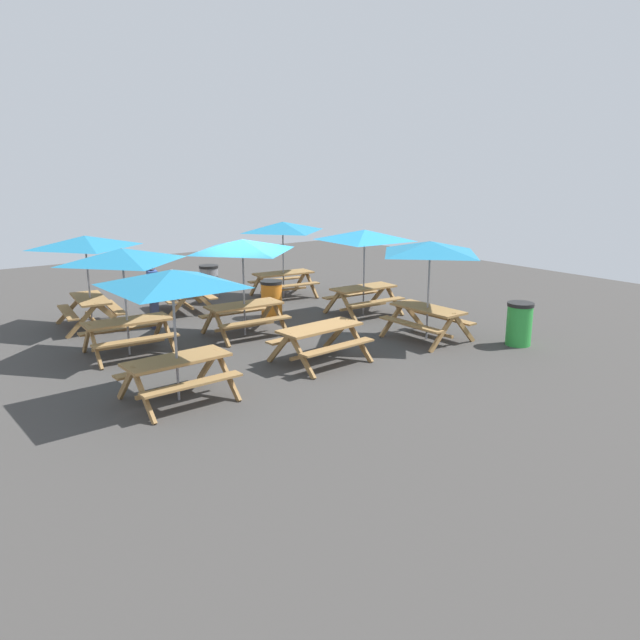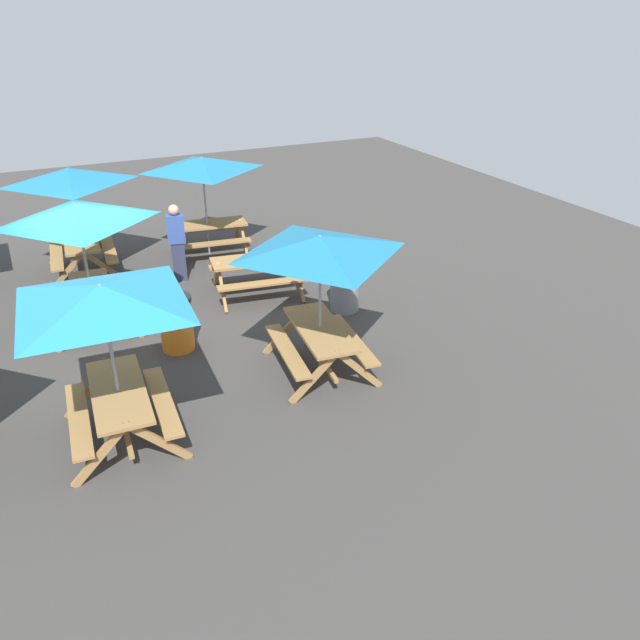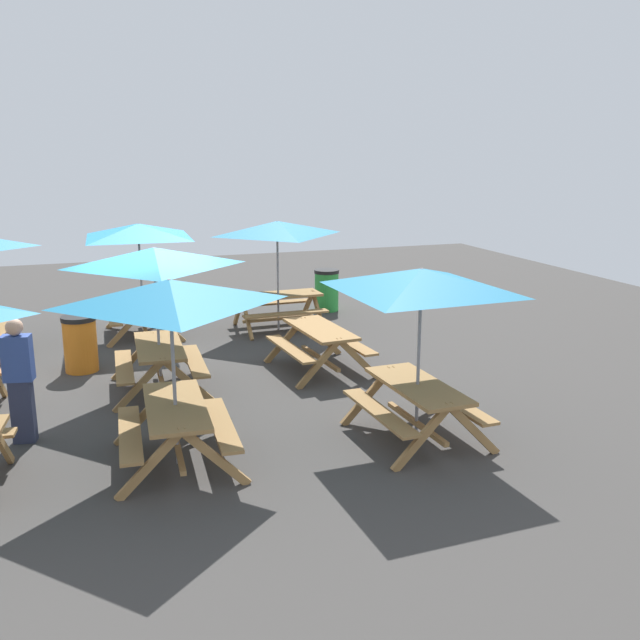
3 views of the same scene
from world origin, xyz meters
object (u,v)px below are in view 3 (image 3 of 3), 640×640
picnic_table_0 (320,339)px  person_standing (19,378)px  picnic_table_4 (421,293)px  picnic_table_5 (139,239)px  picnic_table_6 (170,306)px  trash_bin_orange (80,343)px  picnic_table_3 (155,268)px  trash_bin_green (327,290)px  picnic_table_1 (277,236)px

picnic_table_0 → person_standing: person_standing is taller
picnic_table_0 → picnic_table_4: picnic_table_4 is taller
picnic_table_5 → picnic_table_6: bearing=-179.6°
trash_bin_orange → picnic_table_6: bearing=-166.7°
picnic_table_3 → picnic_table_6: same height
picnic_table_6 → person_standing: 2.50m
picnic_table_3 → picnic_table_5: same height
picnic_table_4 → person_standing: picnic_table_4 is taller
picnic_table_3 → picnic_table_6: 2.79m
picnic_table_5 → picnic_table_0: bearing=-140.1°
picnic_table_0 → trash_bin_green: 4.67m
picnic_table_1 → picnic_table_3: size_ratio=1.00×
picnic_table_3 → picnic_table_4: 4.27m
picnic_table_1 → picnic_table_4: same height
picnic_table_1 → trash_bin_orange: 4.63m
trash_bin_green → person_standing: bearing=133.0°
picnic_table_5 → trash_bin_green: picnic_table_5 is taller
picnic_table_1 → picnic_table_5: same height
person_standing → trash_bin_green: bearing=-125.0°
picnic_table_3 → trash_bin_orange: picnic_table_3 is taller
picnic_table_3 → person_standing: picnic_table_3 is taller
picnic_table_5 → trash_bin_orange: 2.90m
trash_bin_green → trash_bin_orange: bearing=118.2°
picnic_table_5 → picnic_table_6: size_ratio=1.21×
picnic_table_3 → person_standing: 2.66m
picnic_table_6 → picnic_table_0: bearing=-40.9°
picnic_table_3 → trash_bin_green: size_ratio=2.38×
picnic_table_4 → person_standing: bearing=69.9°
picnic_table_4 → trash_bin_green: bearing=-12.8°
picnic_table_0 → trash_bin_orange: 4.13m
picnic_table_6 → trash_bin_green: 8.76m
trash_bin_green → person_standing: size_ratio=0.59×
picnic_table_3 → trash_bin_orange: 2.42m
picnic_table_6 → person_standing: (1.34, 1.80, -1.10)m
picnic_table_4 → picnic_table_5: (6.72, 2.85, 0.00)m
trash_bin_orange → person_standing: (-2.96, 0.79, 0.39)m
picnic_table_4 → picnic_table_5: 7.30m
picnic_table_1 → trash_bin_orange: picnic_table_1 is taller
picnic_table_1 → trash_bin_green: picnic_table_1 is taller
picnic_table_1 → picnic_table_5: 2.80m
picnic_table_3 → trash_bin_orange: size_ratio=2.38×
picnic_table_0 → picnic_table_1: 3.35m
picnic_table_6 → picnic_table_5: bearing=1.2°
picnic_table_3 → trash_bin_green: bearing=-41.6°
picnic_table_6 → trash_bin_green: size_ratio=2.38×
picnic_table_3 → picnic_table_6: (-2.78, 0.15, 0.00)m
picnic_table_1 → person_standing: size_ratio=1.40×
picnic_table_1 → trash_bin_green: 2.54m
picnic_table_5 → picnic_table_6: (-6.43, 0.26, 0.00)m
picnic_table_3 → picnic_table_5: (3.65, -0.11, 0.00)m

